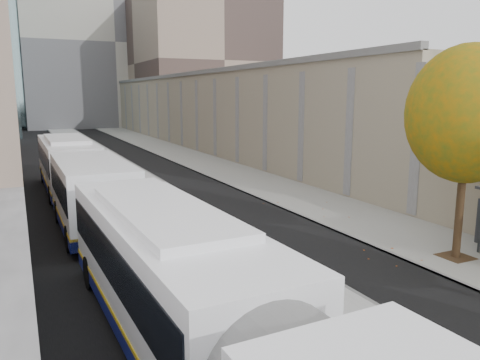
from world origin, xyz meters
TOP-DOWN VIEW (x-y plane):
  - bus_platform at (-3.88, 35.00)m, footprint 4.25×150.00m
  - sidewalk at (4.12, 35.00)m, footprint 4.75×150.00m
  - building_tan at (15.50, 64.00)m, footprint 18.00×92.00m
  - building_far_block at (6.00, 96.00)m, footprint 30.00×18.00m
  - tree_c at (3.60, 13.00)m, footprint 4.20×4.20m
  - bus_near at (-7.36, 8.28)m, footprint 3.31×18.47m
  - bus_far at (-7.86, 27.93)m, footprint 2.92×18.95m
  - distant_car at (-7.19, 42.61)m, footprint 2.20×3.65m

SIDE VIEW (x-z plane):
  - sidewalk at x=4.12m, z-range 0.00..0.08m
  - bus_platform at x=-3.88m, z-range 0.00..0.15m
  - distant_car at x=-7.19m, z-range 0.00..1.16m
  - bus_near at x=-7.36m, z-range 0.14..3.21m
  - bus_far at x=-7.86m, z-range 0.15..3.30m
  - building_tan at x=15.50m, z-range 0.00..8.00m
  - tree_c at x=3.60m, z-range 1.61..8.89m
  - building_far_block at x=6.00m, z-range 0.00..30.00m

